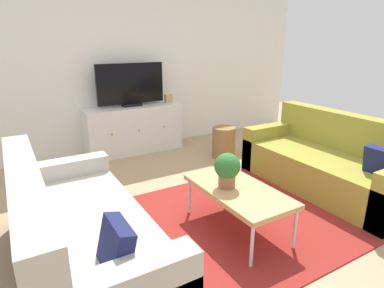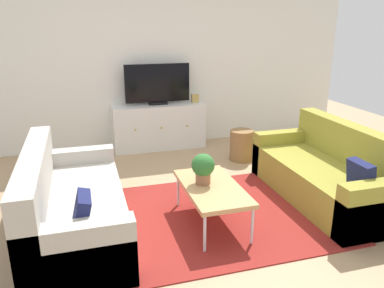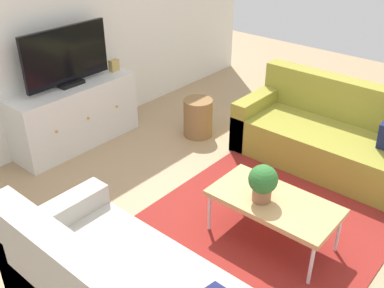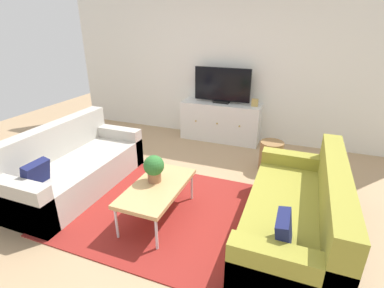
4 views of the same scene
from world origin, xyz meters
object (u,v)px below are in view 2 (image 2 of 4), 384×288
Objects in this scene: potted_plant at (203,167)px; couch_right_side at (330,175)px; mantel_clock at (195,98)px; wicker_basket at (241,145)px; flat_screen_tv at (157,84)px; coffee_table at (212,189)px; tv_console at (159,126)px; couch_left_side at (67,208)px.

couch_right_side is at bearing 3.64° from potted_plant.
mantel_clock is (0.67, 2.47, 0.19)m from potted_plant.
potted_plant is 0.69× the size of wicker_basket.
wicker_basket is (0.44, -0.91, -0.55)m from mantel_clock.
couch_right_side is 1.60m from potted_plant.
flat_screen_tv reaches higher than mantel_clock.
wicker_basket is at bearing 57.76° from coffee_table.
flat_screen_tv is 1.61m from wicker_basket.
mantel_clock is (0.60, 2.55, 0.39)m from coffee_table.
coffee_table is at bearing -89.83° from flat_screen_tv.
flat_screen_tv is 0.65m from mantel_clock.
couch_right_side reaches higher than coffee_table.
wicker_basket is at bearing -41.14° from tv_console.
mantel_clock reaches higher than potted_plant.
mantel_clock reaches higher than tv_console.
potted_plant reaches higher than tv_console.
flat_screen_tv is at bearing 138.24° from wicker_basket.
couch_right_side is 1.51m from coffee_table.
couch_left_side is 1.00× the size of couch_right_side.
coffee_table is 1.00× the size of flat_screen_tv.
wicker_basket reaches higher than coffee_table.
potted_plant is 0.21× the size of tv_console.
tv_console is (-1.51, 2.37, 0.08)m from couch_right_side.
tv_console is 0.74m from mantel_clock.
flat_screen_tv reaches higher than potted_plant.
potted_plant is at bearing -105.05° from mantel_clock.
couch_right_side reaches higher than wicker_basket.
couch_left_side reaches higher than wicker_basket.
tv_console is 3.22× the size of wicker_basket.
potted_plant reaches higher than wicker_basket.
wicker_basket is (1.10, 1.56, -0.36)m from potted_plant.
tv_console reaches higher than coffee_table.
coffee_table is 0.70× the size of tv_console.
couch_right_side is at bearing -72.35° from wicker_basket.
coffee_table is (1.38, -0.18, 0.10)m from couch_left_side.
coffee_table is at bearing -122.24° from wicker_basket.
mantel_clock is 1.15m from wicker_basket.
couch_right_side is at bearing -57.80° from flat_screen_tv.
tv_console is 1.39m from wicker_basket.
tv_console is at bearing 122.42° from couch_right_side.
tv_console is (-0.01, 2.55, -0.03)m from coffee_table.
tv_console is (1.37, 2.37, 0.08)m from couch_left_side.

